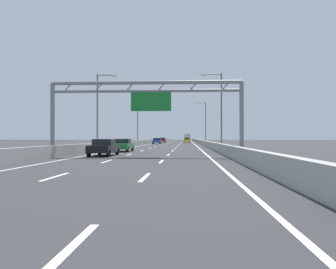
# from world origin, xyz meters

# --- Properties ---
(ground_plane) EXTENTS (260.00, 260.00, 0.00)m
(ground_plane) POSITION_xyz_m (0.00, 100.00, 0.00)
(ground_plane) COLOR #2D2D30
(lane_dash_left_1) EXTENTS (0.16, 3.00, 0.01)m
(lane_dash_left_1) POSITION_xyz_m (-1.80, 12.50, 0.01)
(lane_dash_left_1) COLOR white
(lane_dash_left_1) RESTS_ON ground_plane
(lane_dash_left_2) EXTENTS (0.16, 3.00, 0.01)m
(lane_dash_left_2) POSITION_xyz_m (-1.80, 21.50, 0.01)
(lane_dash_left_2) COLOR white
(lane_dash_left_2) RESTS_ON ground_plane
(lane_dash_left_3) EXTENTS (0.16, 3.00, 0.01)m
(lane_dash_left_3) POSITION_xyz_m (-1.80, 30.50, 0.01)
(lane_dash_left_3) COLOR white
(lane_dash_left_3) RESTS_ON ground_plane
(lane_dash_left_4) EXTENTS (0.16, 3.00, 0.01)m
(lane_dash_left_4) POSITION_xyz_m (-1.80, 39.50, 0.01)
(lane_dash_left_4) COLOR white
(lane_dash_left_4) RESTS_ON ground_plane
(lane_dash_left_5) EXTENTS (0.16, 3.00, 0.01)m
(lane_dash_left_5) POSITION_xyz_m (-1.80, 48.50, 0.01)
(lane_dash_left_5) COLOR white
(lane_dash_left_5) RESTS_ON ground_plane
(lane_dash_left_6) EXTENTS (0.16, 3.00, 0.01)m
(lane_dash_left_6) POSITION_xyz_m (-1.80, 57.50, 0.01)
(lane_dash_left_6) COLOR white
(lane_dash_left_6) RESTS_ON ground_plane
(lane_dash_left_7) EXTENTS (0.16, 3.00, 0.01)m
(lane_dash_left_7) POSITION_xyz_m (-1.80, 66.50, 0.01)
(lane_dash_left_7) COLOR white
(lane_dash_left_7) RESTS_ON ground_plane
(lane_dash_left_8) EXTENTS (0.16, 3.00, 0.01)m
(lane_dash_left_8) POSITION_xyz_m (-1.80, 75.50, 0.01)
(lane_dash_left_8) COLOR white
(lane_dash_left_8) RESTS_ON ground_plane
(lane_dash_left_9) EXTENTS (0.16, 3.00, 0.01)m
(lane_dash_left_9) POSITION_xyz_m (-1.80, 84.50, 0.01)
(lane_dash_left_9) COLOR white
(lane_dash_left_9) RESTS_ON ground_plane
(lane_dash_left_10) EXTENTS (0.16, 3.00, 0.01)m
(lane_dash_left_10) POSITION_xyz_m (-1.80, 93.50, 0.01)
(lane_dash_left_10) COLOR white
(lane_dash_left_10) RESTS_ON ground_plane
(lane_dash_left_11) EXTENTS (0.16, 3.00, 0.01)m
(lane_dash_left_11) POSITION_xyz_m (-1.80, 102.50, 0.01)
(lane_dash_left_11) COLOR white
(lane_dash_left_11) RESTS_ON ground_plane
(lane_dash_left_12) EXTENTS (0.16, 3.00, 0.01)m
(lane_dash_left_12) POSITION_xyz_m (-1.80, 111.50, 0.01)
(lane_dash_left_12) COLOR white
(lane_dash_left_12) RESTS_ON ground_plane
(lane_dash_left_13) EXTENTS (0.16, 3.00, 0.01)m
(lane_dash_left_13) POSITION_xyz_m (-1.80, 120.50, 0.01)
(lane_dash_left_13) COLOR white
(lane_dash_left_13) RESTS_ON ground_plane
(lane_dash_left_14) EXTENTS (0.16, 3.00, 0.01)m
(lane_dash_left_14) POSITION_xyz_m (-1.80, 129.50, 0.01)
(lane_dash_left_14) COLOR white
(lane_dash_left_14) RESTS_ON ground_plane
(lane_dash_left_15) EXTENTS (0.16, 3.00, 0.01)m
(lane_dash_left_15) POSITION_xyz_m (-1.80, 138.50, 0.01)
(lane_dash_left_15) COLOR white
(lane_dash_left_15) RESTS_ON ground_plane
(lane_dash_left_16) EXTENTS (0.16, 3.00, 0.01)m
(lane_dash_left_16) POSITION_xyz_m (-1.80, 147.50, 0.01)
(lane_dash_left_16) COLOR white
(lane_dash_left_16) RESTS_ON ground_plane
(lane_dash_left_17) EXTENTS (0.16, 3.00, 0.01)m
(lane_dash_left_17) POSITION_xyz_m (-1.80, 156.50, 0.01)
(lane_dash_left_17) COLOR white
(lane_dash_left_17) RESTS_ON ground_plane
(lane_dash_right_0) EXTENTS (0.16, 3.00, 0.01)m
(lane_dash_right_0) POSITION_xyz_m (1.80, 3.50, 0.01)
(lane_dash_right_0) COLOR white
(lane_dash_right_0) RESTS_ON ground_plane
(lane_dash_right_1) EXTENTS (0.16, 3.00, 0.01)m
(lane_dash_right_1) POSITION_xyz_m (1.80, 12.50, 0.01)
(lane_dash_right_1) COLOR white
(lane_dash_right_1) RESTS_ON ground_plane
(lane_dash_right_2) EXTENTS (0.16, 3.00, 0.01)m
(lane_dash_right_2) POSITION_xyz_m (1.80, 21.50, 0.01)
(lane_dash_right_2) COLOR white
(lane_dash_right_2) RESTS_ON ground_plane
(lane_dash_right_3) EXTENTS (0.16, 3.00, 0.01)m
(lane_dash_right_3) POSITION_xyz_m (1.80, 30.50, 0.01)
(lane_dash_right_3) COLOR white
(lane_dash_right_3) RESTS_ON ground_plane
(lane_dash_right_4) EXTENTS (0.16, 3.00, 0.01)m
(lane_dash_right_4) POSITION_xyz_m (1.80, 39.50, 0.01)
(lane_dash_right_4) COLOR white
(lane_dash_right_4) RESTS_ON ground_plane
(lane_dash_right_5) EXTENTS (0.16, 3.00, 0.01)m
(lane_dash_right_5) POSITION_xyz_m (1.80, 48.50, 0.01)
(lane_dash_right_5) COLOR white
(lane_dash_right_5) RESTS_ON ground_plane
(lane_dash_right_6) EXTENTS (0.16, 3.00, 0.01)m
(lane_dash_right_6) POSITION_xyz_m (1.80, 57.50, 0.01)
(lane_dash_right_6) COLOR white
(lane_dash_right_6) RESTS_ON ground_plane
(lane_dash_right_7) EXTENTS (0.16, 3.00, 0.01)m
(lane_dash_right_7) POSITION_xyz_m (1.80, 66.50, 0.01)
(lane_dash_right_7) COLOR white
(lane_dash_right_7) RESTS_ON ground_plane
(lane_dash_right_8) EXTENTS (0.16, 3.00, 0.01)m
(lane_dash_right_8) POSITION_xyz_m (1.80, 75.50, 0.01)
(lane_dash_right_8) COLOR white
(lane_dash_right_8) RESTS_ON ground_plane
(lane_dash_right_9) EXTENTS (0.16, 3.00, 0.01)m
(lane_dash_right_9) POSITION_xyz_m (1.80, 84.50, 0.01)
(lane_dash_right_9) COLOR white
(lane_dash_right_9) RESTS_ON ground_plane
(lane_dash_right_10) EXTENTS (0.16, 3.00, 0.01)m
(lane_dash_right_10) POSITION_xyz_m (1.80, 93.50, 0.01)
(lane_dash_right_10) COLOR white
(lane_dash_right_10) RESTS_ON ground_plane
(lane_dash_right_11) EXTENTS (0.16, 3.00, 0.01)m
(lane_dash_right_11) POSITION_xyz_m (1.80, 102.50, 0.01)
(lane_dash_right_11) COLOR white
(lane_dash_right_11) RESTS_ON ground_plane
(lane_dash_right_12) EXTENTS (0.16, 3.00, 0.01)m
(lane_dash_right_12) POSITION_xyz_m (1.80, 111.50, 0.01)
(lane_dash_right_12) COLOR white
(lane_dash_right_12) RESTS_ON ground_plane
(lane_dash_right_13) EXTENTS (0.16, 3.00, 0.01)m
(lane_dash_right_13) POSITION_xyz_m (1.80, 120.50, 0.01)
(lane_dash_right_13) COLOR white
(lane_dash_right_13) RESTS_ON ground_plane
(lane_dash_right_14) EXTENTS (0.16, 3.00, 0.01)m
(lane_dash_right_14) POSITION_xyz_m (1.80, 129.50, 0.01)
(lane_dash_right_14) COLOR white
(lane_dash_right_14) RESTS_ON ground_plane
(lane_dash_right_15) EXTENTS (0.16, 3.00, 0.01)m
(lane_dash_right_15) POSITION_xyz_m (1.80, 138.50, 0.01)
(lane_dash_right_15) COLOR white
(lane_dash_right_15) RESTS_ON ground_plane
(lane_dash_right_16) EXTENTS (0.16, 3.00, 0.01)m
(lane_dash_right_16) POSITION_xyz_m (1.80, 147.50, 0.01)
(lane_dash_right_16) COLOR white
(lane_dash_right_16) RESTS_ON ground_plane
(lane_dash_right_17) EXTENTS (0.16, 3.00, 0.01)m
(lane_dash_right_17) POSITION_xyz_m (1.80, 156.50, 0.01)
(lane_dash_right_17) COLOR white
(lane_dash_right_17) RESTS_ON ground_plane
(edge_line_left) EXTENTS (0.16, 176.00, 0.01)m
(edge_line_left) POSITION_xyz_m (-5.25, 88.00, 0.01)
(edge_line_left) COLOR white
(edge_line_left) RESTS_ON ground_plane
(edge_line_right) EXTENTS (0.16, 176.00, 0.01)m
(edge_line_right) POSITION_xyz_m (5.25, 88.00, 0.01)
(edge_line_right) COLOR white
(edge_line_right) RESTS_ON ground_plane
(barrier_left) EXTENTS (0.45, 220.00, 0.95)m
(barrier_left) POSITION_xyz_m (-6.90, 110.00, 0.47)
(barrier_left) COLOR #9E9E99
(barrier_left) RESTS_ON ground_plane
(barrier_right) EXTENTS (0.45, 220.00, 0.95)m
(barrier_right) POSITION_xyz_m (6.90, 110.00, 0.47)
(barrier_right) COLOR #9E9E99
(barrier_right) RESTS_ON ground_plane
(sign_gantry) EXTENTS (16.37, 0.36, 6.36)m
(sign_gantry) POSITION_xyz_m (0.06, 28.06, 4.85)
(sign_gantry) COLOR gray
(sign_gantry) RESTS_ON ground_plane
(streetlamp_left_mid) EXTENTS (2.58, 0.28, 9.50)m
(streetlamp_left_mid) POSITION_xyz_m (-7.47, 41.87, 5.40)
(streetlamp_left_mid) COLOR slate
(streetlamp_left_mid) RESTS_ON ground_plane
(streetlamp_right_mid) EXTENTS (2.58, 0.28, 9.50)m
(streetlamp_right_mid) POSITION_xyz_m (7.47, 41.87, 5.40)
(streetlamp_right_mid) COLOR slate
(streetlamp_right_mid) RESTS_ON ground_plane
(streetlamp_left_far) EXTENTS (2.58, 0.28, 9.50)m
(streetlamp_left_far) POSITION_xyz_m (-7.47, 77.62, 5.40)
(streetlamp_left_far) COLOR slate
(streetlamp_left_far) RESTS_ON ground_plane
(streetlamp_right_far) EXTENTS (2.58, 0.28, 9.50)m
(streetlamp_right_far) POSITION_xyz_m (7.47, 77.62, 5.40)
(streetlamp_right_far) COLOR slate
(streetlamp_right_far) RESTS_ON ground_plane
(green_car) EXTENTS (1.83, 4.56, 1.43)m
(green_car) POSITION_xyz_m (-3.66, 37.35, 0.73)
(green_car) COLOR #1E7A38
(green_car) RESTS_ON ground_plane
(black_car) EXTENTS (1.84, 4.65, 1.44)m
(black_car) POSITION_xyz_m (-3.66, 28.44, 0.73)
(black_car) COLOR black
(black_car) RESTS_ON ground_plane
(red_car) EXTENTS (1.88, 4.23, 1.47)m
(red_car) POSITION_xyz_m (-3.72, 102.25, 0.75)
(red_car) COLOR red
(red_car) RESTS_ON ground_plane
(yellow_car) EXTENTS (1.81, 4.61, 1.47)m
(yellow_car) POSITION_xyz_m (3.51, 99.57, 0.76)
(yellow_car) COLOR yellow
(yellow_car) RESTS_ON ground_plane
(blue_car) EXTENTS (1.89, 4.13, 1.43)m
(blue_car) POSITION_xyz_m (-3.83, 83.82, 0.74)
(blue_car) COLOR #2347AD
(blue_car) RESTS_ON ground_plane
(box_truck) EXTENTS (2.33, 8.29, 3.02)m
(box_truck) POSITION_xyz_m (3.73, 137.52, 1.66)
(box_truck) COLOR #B21E19
(box_truck) RESTS_ON ground_plane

